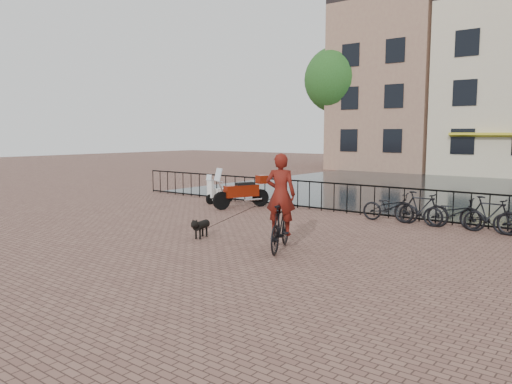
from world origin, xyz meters
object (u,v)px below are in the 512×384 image
Objects in this scene: cyclist at (281,208)px; scooter at (220,188)px; motorcycle at (241,187)px; dog at (201,228)px.

cyclist is 8.18m from scooter.
dog is at bearing -40.11° from motorcycle.
motorcycle is 1.68× the size of scooter.
cyclist is at bearing -32.94° from scooter.
dog is at bearing -19.39° from cyclist.
motorcycle is (-4.93, 4.49, -0.24)m from cyclist.
scooter is (-6.46, 5.01, -0.42)m from cyclist.
dog is (-2.42, -0.15, -0.74)m from cyclist.
cyclist is 1.22× the size of motorcycle.
cyclist is at bearing -20.85° from motorcycle.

